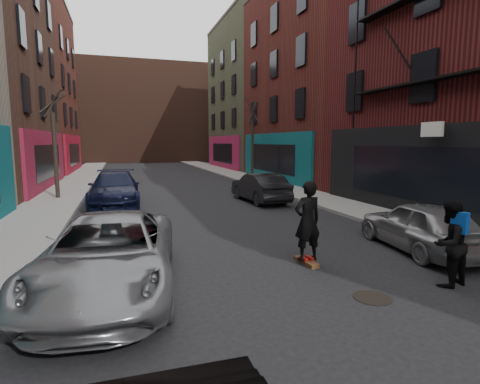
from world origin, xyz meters
TOP-DOWN VIEW (x-y plane):
  - sidewalk_left at (-6.25, 30.00)m, footprint 2.50×84.00m
  - sidewalk_right at (6.25, 30.00)m, footprint 2.50×84.00m
  - buildings_right at (13.50, 16.00)m, footprint 12.00×56.00m
  - building_far at (0.00, 56.00)m, footprint 40.00×10.00m
  - tree_left_far at (-6.20, 18.00)m, footprint 2.00×2.00m
  - tree_right_far at (6.20, 24.00)m, footprint 2.00×2.00m
  - parked_left_far at (-3.45, 5.10)m, footprint 3.04×5.49m
  - parked_left_end at (-3.47, 15.52)m, footprint 2.25×5.31m
  - parked_right_far at (4.31, 5.45)m, footprint 2.13×4.16m
  - parked_right_end at (3.20, 14.49)m, footprint 1.69×4.29m
  - skateboard at (0.94, 5.37)m, footprint 0.28×0.82m
  - skateboarder at (0.94, 5.37)m, footprint 0.72×0.51m
  - pedestrian at (3.00, 3.32)m, footprint 0.97×0.82m
  - manhole at (1.19, 3.25)m, footprint 0.83×0.83m

SIDE VIEW (x-z plane):
  - manhole at x=1.19m, z-range 0.00..0.01m
  - skateboard at x=0.94m, z-range 0.00..0.10m
  - sidewalk_left at x=-6.25m, z-range 0.00..0.13m
  - sidewalk_right at x=6.25m, z-range 0.00..0.13m
  - parked_right_far at x=4.31m, z-range 0.00..1.35m
  - parked_right_end at x=3.20m, z-range 0.00..1.39m
  - parked_left_far at x=-3.45m, z-range 0.00..1.45m
  - parked_left_end at x=-3.47m, z-range 0.00..1.53m
  - pedestrian at x=3.00m, z-range 0.01..1.74m
  - skateboarder at x=0.94m, z-range 0.10..1.99m
  - tree_left_far at x=-6.20m, z-range 0.13..6.63m
  - tree_right_far at x=6.20m, z-range 0.13..6.93m
  - building_far at x=0.00m, z-range 0.00..14.00m
  - buildings_right at x=13.50m, z-range 0.00..16.00m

